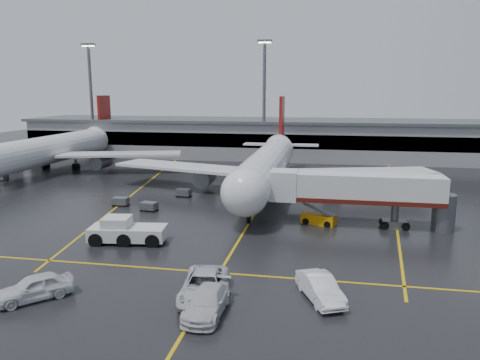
# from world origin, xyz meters

# --- Properties ---
(ground) EXTENTS (220.00, 220.00, 0.00)m
(ground) POSITION_xyz_m (0.00, 0.00, 0.00)
(ground) COLOR black
(ground) RESTS_ON ground
(apron_line_centre) EXTENTS (0.25, 90.00, 0.02)m
(apron_line_centre) POSITION_xyz_m (0.00, 0.00, 0.01)
(apron_line_centre) COLOR gold
(apron_line_centre) RESTS_ON ground
(apron_line_stop) EXTENTS (60.00, 0.25, 0.02)m
(apron_line_stop) POSITION_xyz_m (0.00, -22.00, 0.01)
(apron_line_stop) COLOR gold
(apron_line_stop) RESTS_ON ground
(apron_line_left) EXTENTS (9.99, 69.35, 0.02)m
(apron_line_left) POSITION_xyz_m (-20.00, 10.00, 0.01)
(apron_line_left) COLOR gold
(apron_line_left) RESTS_ON ground
(apron_line_right) EXTENTS (7.57, 69.64, 0.02)m
(apron_line_right) POSITION_xyz_m (18.00, 10.00, 0.01)
(apron_line_right) COLOR gold
(apron_line_right) RESTS_ON ground
(terminal) EXTENTS (122.00, 19.00, 8.60)m
(terminal) POSITION_xyz_m (0.00, 47.93, 4.32)
(terminal) COLOR gray
(terminal) RESTS_ON ground
(light_mast_left) EXTENTS (3.00, 1.20, 25.45)m
(light_mast_left) POSITION_xyz_m (-45.00, 42.00, 14.47)
(light_mast_left) COLOR #595B60
(light_mast_left) RESTS_ON ground
(light_mast_mid) EXTENTS (3.00, 1.20, 25.45)m
(light_mast_mid) POSITION_xyz_m (-5.00, 42.00, 14.47)
(light_mast_mid) COLOR #595B60
(light_mast_mid) RESTS_ON ground
(main_airliner) EXTENTS (48.80, 45.60, 14.10)m
(main_airliner) POSITION_xyz_m (0.00, 9.70, 4.21)
(main_airliner) COLOR silver
(main_airliner) RESTS_ON ground
(second_airliner) EXTENTS (48.80, 45.60, 14.10)m
(second_airliner) POSITION_xyz_m (-42.00, 21.70, 4.21)
(second_airliner) COLOR silver
(second_airliner) RESTS_ON ground
(jet_bridge) EXTENTS (19.90, 3.40, 6.05)m
(jet_bridge) POSITION_xyz_m (11.87, -6.00, 3.93)
(jet_bridge) COLOR silver
(jet_bridge) RESTS_ON ground
(pushback_tractor) EXTENTS (7.81, 4.08, 2.67)m
(pushback_tractor) POSITION_xyz_m (-10.95, -15.91, 1.06)
(pushback_tractor) COLOR silver
(pushback_tractor) RESTS_ON ground
(belt_loader) EXTENTS (4.08, 2.73, 2.39)m
(belt_loader) POSITION_xyz_m (7.82, -5.90, 0.59)
(belt_loader) COLOR #CE7F06
(belt_loader) RESTS_ON ground
(service_van_a) EXTENTS (3.93, 7.15, 1.90)m
(service_van_a) POSITION_xyz_m (0.02, -26.83, 0.95)
(service_van_a) COLOR silver
(service_van_a) RESTS_ON ground
(service_van_b) EXTENTS (2.51, 5.90, 1.70)m
(service_van_b) POSITION_xyz_m (0.82, -29.02, 0.85)
(service_van_b) COLOR silver
(service_van_b) RESTS_ON ground
(service_van_c) EXTENTS (3.92, 5.74, 1.79)m
(service_van_c) POSITION_xyz_m (8.26, -25.44, 0.90)
(service_van_c) COLOR white
(service_van_c) RESTS_ON ground
(service_van_d) EXTENTS (5.28, 5.36, 1.83)m
(service_van_d) POSITION_xyz_m (-11.95, -29.19, 0.91)
(service_van_d) COLOR silver
(service_van_d) RESTS_ON ground
(baggage_cart_a) EXTENTS (2.18, 1.59, 1.12)m
(baggage_cart_a) POSITION_xyz_m (-13.31, -3.88, 0.63)
(baggage_cart_a) COLOR #595B60
(baggage_cart_a) RESTS_ON ground
(baggage_cart_b) EXTENTS (2.06, 1.40, 1.12)m
(baggage_cart_b) POSITION_xyz_m (-17.97, -2.07, 0.63)
(baggage_cart_b) COLOR #595B60
(baggage_cart_b) RESTS_ON ground
(baggage_cart_c) EXTENTS (2.07, 1.40, 1.12)m
(baggage_cart_c) POSITION_xyz_m (-11.45, 4.54, 0.63)
(baggage_cart_c) COLOR #595B60
(baggage_cart_c) RESTS_ON ground
(baggage_cart_d) EXTENTS (2.10, 1.45, 1.12)m
(baggage_cart_d) POSITION_xyz_m (-45.36, 10.51, 0.63)
(baggage_cart_d) COLOR #595B60
(baggage_cart_d) RESTS_ON ground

